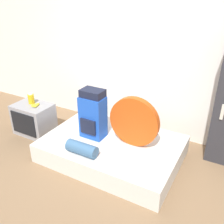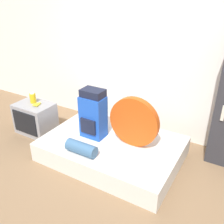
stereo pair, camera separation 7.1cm
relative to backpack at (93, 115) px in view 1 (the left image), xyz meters
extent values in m
plane|color=#846647|center=(0.20, -0.65, -0.63)|extent=(16.00, 16.00, 0.00)
cube|color=white|center=(0.20, 1.02, 0.67)|extent=(8.00, 0.05, 2.60)
cube|color=silver|center=(0.30, 0.02, -0.49)|extent=(1.89, 1.32, 0.28)
cube|color=blue|center=(0.00, 0.00, -0.04)|extent=(0.34, 0.24, 0.61)
cube|color=#191E33|center=(0.00, 0.01, 0.32)|extent=(0.32, 0.22, 0.11)
cube|color=#191E33|center=(0.00, -0.13, -0.13)|extent=(0.24, 0.03, 0.22)
cylinder|color=#D14C14|center=(0.60, 0.09, 0.00)|extent=(0.69, 0.09, 0.69)
cylinder|color=#3D668E|center=(0.12, -0.45, -0.27)|extent=(0.42, 0.16, 0.16)
cube|color=#939399|center=(-1.19, 0.00, -0.37)|extent=(0.62, 0.45, 0.52)
cube|color=black|center=(-1.19, -0.24, -0.36)|extent=(0.50, 0.02, 0.37)
cylinder|color=gold|center=(-1.24, 0.04, -0.03)|extent=(0.10, 0.10, 0.16)
cylinder|color=white|center=(-1.24, 0.04, 0.05)|extent=(0.07, 0.07, 0.02)
ellipsoid|color=yellow|center=(-1.12, 0.00, -0.10)|extent=(0.08, 0.16, 0.04)
ellipsoid|color=yellow|center=(-1.10, 0.00, -0.10)|extent=(0.05, 0.16, 0.04)
ellipsoid|color=yellow|center=(-1.09, 0.00, -0.10)|extent=(0.05, 0.16, 0.04)
ellipsoid|color=yellow|center=(-1.08, 0.00, -0.10)|extent=(0.08, 0.16, 0.04)
cube|color=beige|center=(1.61, 0.58, 0.17)|extent=(0.04, 0.02, 0.21)
camera|label=1|loc=(1.76, -2.61, 1.58)|focal=40.00mm
camera|label=2|loc=(1.82, -2.57, 1.58)|focal=40.00mm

